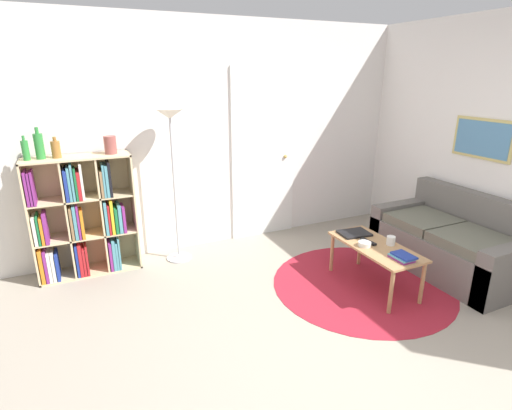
% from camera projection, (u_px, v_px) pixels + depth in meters
% --- Properties ---
extents(ground_plane, '(14.00, 14.00, 0.00)m').
position_uv_depth(ground_plane, '(369.00, 383.00, 2.72)').
color(ground_plane, gray).
extents(wall_back, '(7.60, 0.11, 2.60)m').
position_uv_depth(wall_back, '(225.00, 137.00, 4.69)').
color(wall_back, silver).
rests_on(wall_back, ground_plane).
extents(wall_right, '(0.08, 5.73, 2.60)m').
position_uv_depth(wall_right, '(465.00, 140.00, 4.41)').
color(wall_right, silver).
rests_on(wall_right, ground_plane).
extents(rug, '(1.77, 1.77, 0.01)m').
position_uv_depth(rug, '(362.00, 284.00, 3.98)').
color(rug, maroon).
rests_on(rug, ground_plane).
extents(bookshelf, '(1.00, 0.34, 1.24)m').
position_uv_depth(bookshelf, '(82.00, 219.00, 4.07)').
color(bookshelf, beige).
rests_on(bookshelf, ground_plane).
extents(floor_lamp, '(0.29, 0.29, 1.66)m').
position_uv_depth(floor_lamp, '(171.00, 138.00, 4.11)').
color(floor_lamp, '#B7B7BC').
rests_on(floor_lamp, ground_plane).
extents(couch, '(0.84, 1.54, 0.80)m').
position_uv_depth(couch, '(453.00, 244.00, 4.25)').
color(couch, '#66605B').
rests_on(couch, ground_plane).
extents(coffee_table, '(0.44, 0.95, 0.44)m').
position_uv_depth(coffee_table, '(375.00, 250.00, 3.84)').
color(coffee_table, '#AD7F51').
rests_on(coffee_table, ground_plane).
extents(laptop, '(0.32, 0.26, 0.02)m').
position_uv_depth(laptop, '(354.00, 233.00, 4.08)').
color(laptop, black).
rests_on(laptop, coffee_table).
extents(bowl, '(0.12, 0.12, 0.04)m').
position_uv_depth(bowl, '(365.00, 244.00, 3.79)').
color(bowl, silver).
rests_on(bowl, coffee_table).
extents(book_stack_on_table, '(0.16, 0.21, 0.05)m').
position_uv_depth(book_stack_on_table, '(402.00, 257.00, 3.52)').
color(book_stack_on_table, '#7F287A').
rests_on(book_stack_on_table, coffee_table).
extents(cup, '(0.08, 0.08, 0.09)m').
position_uv_depth(cup, '(391.00, 241.00, 3.82)').
color(cup, white).
rests_on(cup, coffee_table).
extents(remote, '(0.06, 0.18, 0.02)m').
position_uv_depth(remote, '(368.00, 242.00, 3.88)').
color(remote, black).
rests_on(remote, coffee_table).
extents(bottle_left, '(0.06, 0.06, 0.23)m').
position_uv_depth(bottle_left, '(25.00, 150.00, 3.67)').
color(bottle_left, '#2D8438').
rests_on(bottle_left, bookshelf).
extents(bottle_middle, '(0.08, 0.08, 0.30)m').
position_uv_depth(bottle_middle, '(39.00, 146.00, 3.73)').
color(bottle_middle, '#2D8438').
rests_on(bottle_middle, bookshelf).
extents(bottle_right, '(0.08, 0.08, 0.20)m').
position_uv_depth(bottle_right, '(56.00, 149.00, 3.79)').
color(bottle_right, olive).
rests_on(bottle_right, bookshelf).
extents(vase_on_shelf, '(0.12, 0.12, 0.18)m').
position_uv_depth(vase_on_shelf, '(110.00, 145.00, 3.98)').
color(vase_on_shelf, '#934C47').
rests_on(vase_on_shelf, bookshelf).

